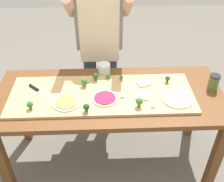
{
  "coord_description": "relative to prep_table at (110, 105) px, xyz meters",
  "views": [
    {
      "loc": [
        -0.05,
        -1.6,
        2.05
      ],
      "look_at": [
        0.02,
        0.0,
        0.81
      ],
      "focal_mm": 42.85,
      "sensor_mm": 36.0,
      "label": 1
    }
  ],
  "objects": [
    {
      "name": "broccoli_floret_back_left",
      "position": [
        0.1,
        0.15,
        0.15
      ],
      "size": [
        0.03,
        0.03,
        0.04
      ],
      "color": "#3F7220",
      "rests_on": "cutting_board"
    },
    {
      "name": "flour_cup",
      "position": [
        -0.04,
        0.28,
        0.15
      ],
      "size": [
        0.1,
        0.1,
        0.1
      ],
      "color": "white",
      "rests_on": "prep_table"
    },
    {
      "name": "broccoli_floret_back_mid",
      "position": [
        -0.17,
        -0.21,
        0.17
      ],
      "size": [
        0.05,
        0.05,
        0.07
      ],
      "color": "#2C5915",
      "rests_on": "cutting_board"
    },
    {
      "name": "broccoli_floret_front_right",
      "position": [
        -0.19,
        0.08,
        0.17
      ],
      "size": [
        0.05,
        0.05,
        0.07
      ],
      "color": "#3F7220",
      "rests_on": "cutting_board"
    },
    {
      "name": "broccoli_floret_center_right",
      "position": [
        0.46,
        0.11,
        0.16
      ],
      "size": [
        0.04,
        0.04,
        0.06
      ],
      "color": "#2C5915",
      "rests_on": "cutting_board"
    },
    {
      "name": "cheese_crumble_e",
      "position": [
        -0.39,
        0.18,
        0.14
      ],
      "size": [
        0.03,
        0.03,
        0.02
      ],
      "primitive_type": "cube",
      "rotation": [
        0.0,
        0.0,
        1.23
      ],
      "color": "silver",
      "rests_on": "cutting_board"
    },
    {
      "name": "sauce_jar",
      "position": [
        0.81,
        0.03,
        0.17
      ],
      "size": [
        0.08,
        0.08,
        0.13
      ],
      "color": "#517033",
      "rests_on": "prep_table"
    },
    {
      "name": "ground_plane",
      "position": [
        0.0,
        0.0,
        -0.68
      ],
      "size": [
        8.0,
        8.0,
        0.0
      ],
      "primitive_type": "plane",
      "color": "#6B665B"
    },
    {
      "name": "broccoli_floret_center_left",
      "position": [
        -0.56,
        -0.17,
        0.17
      ],
      "size": [
        0.05,
        0.05,
        0.06
      ],
      "color": "#3F7220",
      "rests_on": "cutting_board"
    },
    {
      "name": "broccoli_floret_front_mid",
      "position": [
        -0.01,
        0.18,
        0.16
      ],
      "size": [
        0.04,
        0.04,
        0.05
      ],
      "color": "#3F7220",
      "rests_on": "cutting_board"
    },
    {
      "name": "broccoli_floret_back_right",
      "position": [
        0.2,
        -0.18,
        0.17
      ],
      "size": [
        0.05,
        0.05,
        0.08
      ],
      "color": "#487A23",
      "rests_on": "cutting_board"
    },
    {
      "name": "pizza_whole_beet_magenta",
      "position": [
        -0.04,
        -0.08,
        0.13
      ],
      "size": [
        0.19,
        0.19,
        0.02
      ],
      "color": "beige",
      "rests_on": "cutting_board"
    },
    {
      "name": "pizza_whole_white_garlic",
      "position": [
        0.5,
        -0.1,
        0.13
      ],
      "size": [
        0.24,
        0.24,
        0.02
      ],
      "color": "beige",
      "rests_on": "cutting_board"
    },
    {
      "name": "broccoli_floret_front_left",
      "position": [
        -0.11,
        0.16,
        0.17
      ],
      "size": [
        0.05,
        0.05,
        0.07
      ],
      "color": "#2C5915",
      "rests_on": "cutting_board"
    },
    {
      "name": "cheese_crumble_d",
      "position": [
        -0.46,
        0.2,
        0.13
      ],
      "size": [
        0.02,
        0.02,
        0.01
      ],
      "primitive_type": "cube",
      "rotation": [
        0.0,
        0.0,
        0.8
      ],
      "color": "silver",
      "rests_on": "cutting_board"
    },
    {
      "name": "cook_center",
      "position": [
        -0.07,
        0.57,
        0.32
      ],
      "size": [
        0.54,
        0.39,
        1.67
      ],
      "color": "#333847",
      "rests_on": "ground"
    },
    {
      "name": "pizza_slice_far_right",
      "position": [
        0.25,
        -0.06,
        0.13
      ],
      "size": [
        0.13,
        0.13,
        0.01
      ],
      "primitive_type": "cube",
      "rotation": [
        0.0,
        0.0,
        -0.27
      ],
      "color": "beige",
      "rests_on": "cutting_board"
    },
    {
      "name": "pizza_slice_near_left",
      "position": [
        0.27,
        0.09,
        0.13
      ],
      "size": [
        0.12,
        0.12,
        0.01
      ],
      "primitive_type": "cube",
      "rotation": [
        0.0,
        0.0,
        0.4
      ],
      "color": "beige",
      "rests_on": "cutting_board"
    },
    {
      "name": "chefs_knife",
      "position": [
        -0.55,
        0.04,
        0.13
      ],
      "size": [
        0.22,
        0.21,
        0.02
      ],
      "color": "#B7BABF",
      "rests_on": "cutting_board"
    },
    {
      "name": "cheese_crumble_b",
      "position": [
        0.44,
        0.17,
        0.13
      ],
      "size": [
        0.02,
        0.02,
        0.01
      ],
      "primitive_type": "cube",
      "rotation": [
        0.0,
        0.0,
        0.92
      ],
      "color": "white",
      "rests_on": "cutting_board"
    },
    {
      "name": "cutting_board",
      "position": [
        -0.06,
        -0.02,
        0.12
      ],
      "size": [
        1.39,
        0.48,
        0.02
      ],
      "primitive_type": "cube",
      "color": "tan",
      "rests_on": "prep_table"
    },
    {
      "name": "cheese_crumble_a",
      "position": [
        0.09,
        -0.07,
        0.14
      ],
      "size": [
        0.03,
        0.03,
        0.02
      ],
      "primitive_type": "cube",
      "rotation": [
        0.0,
        0.0,
        0.4
      ],
      "color": "silver",
      "rests_on": "cutting_board"
    },
    {
      "name": "pizza_whole_pesto_green",
      "position": [
        -0.32,
        -0.12,
        0.13
      ],
      "size": [
        0.2,
        0.2,
        0.02
      ],
      "color": "beige",
      "rests_on": "cutting_board"
    },
    {
      "name": "cheese_crumble_c",
      "position": [
        0.3,
        -0.19,
        0.14
      ],
      "size": [
        0.03,
        0.03,
        0.02
      ],
      "primitive_type": "cube",
      "rotation": [
        0.0,
        0.0,
        0.46
      ],
      "color": "white",
      "rests_on": "cutting_board"
    },
    {
      "name": "prep_table",
      "position": [
        0.0,
        0.0,
        0.0
      ],
      "size": [
        1.76,
        0.74,
        0.78
      ],
      "color": "brown",
      "rests_on": "ground"
    }
  ]
}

